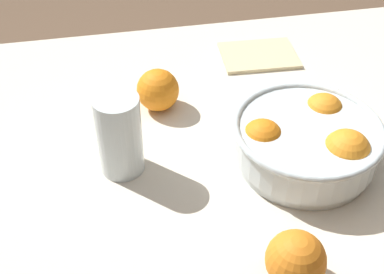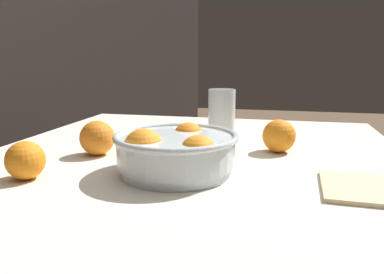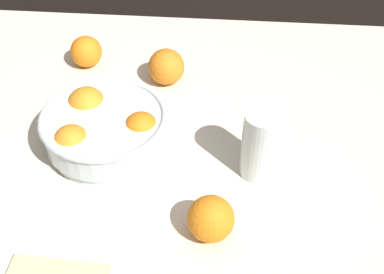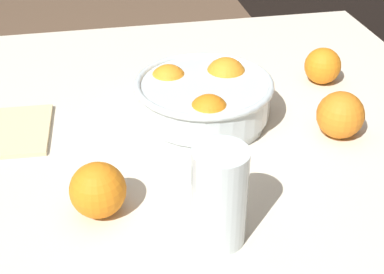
{
  "view_description": "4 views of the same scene",
  "coord_description": "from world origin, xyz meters",
  "px_view_note": "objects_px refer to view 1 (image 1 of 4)",
  "views": [
    {
      "loc": [
        0.21,
        0.61,
        1.36
      ],
      "look_at": [
        0.08,
        -0.03,
        0.8
      ],
      "focal_mm": 50.0,
      "sensor_mm": 36.0,
      "label": 1
    },
    {
      "loc": [
        -0.79,
        -0.19,
        0.97
      ],
      "look_at": [
        0.03,
        -0.0,
        0.78
      ],
      "focal_mm": 35.0,
      "sensor_mm": 36.0,
      "label": 2
    },
    {
      "loc": [
        0.13,
        -0.75,
        1.48
      ],
      "look_at": [
        0.07,
        -0.04,
        0.81
      ],
      "focal_mm": 50.0,
      "sensor_mm": 36.0,
      "label": 3
    },
    {
      "loc": [
        0.71,
        -0.18,
        1.25
      ],
      "look_at": [
        0.05,
        -0.05,
        0.81
      ],
      "focal_mm": 50.0,
      "sensor_mm": 36.0,
      "label": 4
    }
  ],
  "objects_px": {
    "fruit_bowl": "(307,141)",
    "juice_glass": "(120,139)",
    "orange_loose_near_bowl": "(296,260)",
    "orange_loose_front": "(158,90)"
  },
  "relations": [
    {
      "from": "fruit_bowl",
      "to": "juice_glass",
      "type": "xyz_separation_m",
      "value": [
        0.3,
        -0.04,
        0.02
      ]
    },
    {
      "from": "orange_loose_near_bowl",
      "to": "orange_loose_front",
      "type": "distance_m",
      "value": 0.43
    },
    {
      "from": "fruit_bowl",
      "to": "orange_loose_front",
      "type": "relative_size",
      "value": 3.08
    },
    {
      "from": "orange_loose_near_bowl",
      "to": "orange_loose_front",
      "type": "bearing_deg",
      "value": -73.56
    },
    {
      "from": "orange_loose_near_bowl",
      "to": "fruit_bowl",
      "type": "bearing_deg",
      "value": -113.64
    },
    {
      "from": "juice_glass",
      "to": "orange_loose_near_bowl",
      "type": "xyz_separation_m",
      "value": [
        -0.21,
        0.26,
        -0.02
      ]
    },
    {
      "from": "orange_loose_near_bowl",
      "to": "orange_loose_front",
      "type": "relative_size",
      "value": 1.02
    },
    {
      "from": "juice_glass",
      "to": "orange_loose_near_bowl",
      "type": "height_order",
      "value": "juice_glass"
    },
    {
      "from": "juice_glass",
      "to": "orange_loose_front",
      "type": "relative_size",
      "value": 1.78
    },
    {
      "from": "fruit_bowl",
      "to": "orange_loose_near_bowl",
      "type": "height_order",
      "value": "fruit_bowl"
    }
  ]
}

